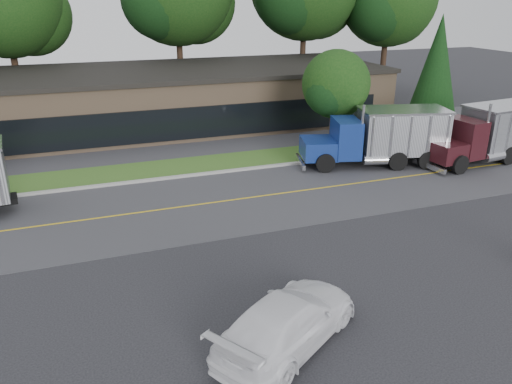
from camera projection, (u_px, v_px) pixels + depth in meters
ground at (277, 302)px, 16.64m from camera, size 140.00×140.00×0.00m
road at (208, 204)px, 24.52m from camera, size 60.00×8.00×0.02m
center_line at (208, 204)px, 24.52m from camera, size 60.00×0.12×0.01m
curb at (189, 176)px, 28.20m from camera, size 60.00×0.30×0.12m
grass_verge at (183, 167)px, 29.78m from camera, size 60.00×3.40×0.03m
far_parking at (168, 145)px, 34.16m from camera, size 60.00×7.00×0.02m
strip_mall at (177, 98)px, 39.31m from camera, size 32.00×12.00×4.00m
tree_far_b at (7, 6)px, 40.22m from camera, size 9.59×9.03×13.68m
tree_far_e at (389, 2)px, 48.20m from camera, size 9.84×9.26×14.03m
evergreen_right at (437, 67)px, 37.00m from camera, size 3.69×3.69×8.39m
tree_verge at (336, 87)px, 31.47m from camera, size 4.56×4.29×6.50m
dump_truck_blue at (382, 135)px, 29.56m from camera, size 8.85×4.55×3.36m
dump_truck_maroon at (489, 132)px, 30.27m from camera, size 8.18×3.44×3.36m
rally_car at (288, 321)px, 14.39m from camera, size 5.70×4.78×1.56m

